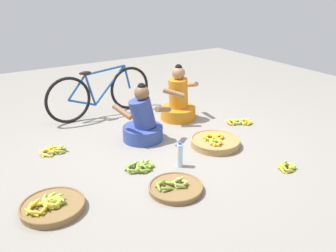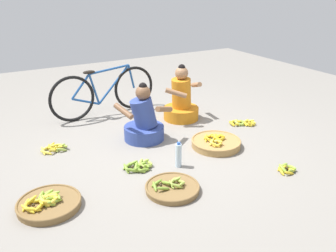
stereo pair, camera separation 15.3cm
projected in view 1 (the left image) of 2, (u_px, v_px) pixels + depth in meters
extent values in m
plane|color=gray|center=(160.00, 146.00, 4.44)|extent=(10.00, 10.00, 0.00)
cylinder|color=#334793|center=(143.00, 133.00, 4.60)|extent=(0.52, 0.52, 0.18)
cylinder|color=#334793|center=(142.00, 113.00, 4.49)|extent=(0.43, 0.39, 0.42)
sphere|color=brown|center=(142.00, 93.00, 4.39)|extent=(0.19, 0.19, 0.19)
sphere|color=black|center=(142.00, 87.00, 4.36)|extent=(0.10, 0.10, 0.10)
cylinder|color=brown|center=(122.00, 112.00, 4.33)|extent=(0.17, 0.31, 0.16)
cylinder|color=brown|center=(163.00, 109.00, 4.42)|extent=(0.31, 0.20, 0.16)
cylinder|color=orange|center=(178.00, 113.00, 5.29)|extent=(0.52, 0.52, 0.18)
cylinder|color=orange|center=(178.00, 93.00, 5.17)|extent=(0.40, 0.38, 0.45)
sphere|color=#9E704C|center=(178.00, 73.00, 5.05)|extent=(0.19, 0.19, 0.19)
sphere|color=black|center=(179.00, 68.00, 5.03)|extent=(0.10, 0.10, 0.10)
cylinder|color=#9E704C|center=(174.00, 93.00, 4.89)|extent=(0.30, 0.21, 0.16)
cylinder|color=#9E704C|center=(193.00, 84.00, 5.29)|extent=(0.14, 0.32, 0.16)
torus|color=black|center=(68.00, 100.00, 5.04)|extent=(0.69, 0.10, 0.68)
torus|color=black|center=(130.00, 88.00, 5.60)|extent=(0.69, 0.10, 0.68)
cylinder|color=#1E4C8C|center=(110.00, 85.00, 5.37)|extent=(0.55, 0.08, 0.55)
cylinder|color=#1E4C8C|center=(90.00, 90.00, 5.20)|extent=(0.15, 0.05, 0.49)
cylinder|color=#1E4C8C|center=(105.00, 70.00, 5.25)|extent=(0.65, 0.09, 0.08)
cylinder|color=#1E4C8C|center=(82.00, 103.00, 5.19)|extent=(0.42, 0.07, 0.18)
cylinder|color=#1E4C8C|center=(77.00, 88.00, 5.06)|extent=(0.32, 0.06, 0.35)
cylinder|color=#1E4C8C|center=(127.00, 77.00, 5.51)|extent=(0.11, 0.04, 0.38)
ellipsoid|color=black|center=(85.00, 73.00, 5.07)|extent=(0.18, 0.08, 0.05)
cylinder|color=#A87F47|center=(215.00, 143.00, 4.44)|extent=(0.61, 0.61, 0.08)
torus|color=#A87F47|center=(215.00, 140.00, 4.43)|extent=(0.62, 0.62, 0.02)
ellipsoid|color=gold|center=(221.00, 135.00, 4.48)|extent=(0.04, 0.12, 0.07)
ellipsoid|color=gold|center=(217.00, 135.00, 4.50)|extent=(0.12, 0.08, 0.06)
ellipsoid|color=gold|center=(214.00, 136.00, 4.47)|extent=(0.11, 0.10, 0.06)
ellipsoid|color=gold|center=(214.00, 137.00, 4.44)|extent=(0.05, 0.12, 0.08)
ellipsoid|color=gold|center=(218.00, 138.00, 4.41)|extent=(0.11, 0.10, 0.06)
ellipsoid|color=gold|center=(221.00, 138.00, 4.43)|extent=(0.12, 0.07, 0.05)
sphere|color=#382D19|center=(218.00, 136.00, 4.45)|extent=(0.03, 0.03, 0.03)
ellipsoid|color=gold|center=(216.00, 136.00, 4.45)|extent=(0.03, 0.15, 0.09)
ellipsoid|color=gold|center=(212.00, 136.00, 4.48)|extent=(0.13, 0.13, 0.06)
ellipsoid|color=gold|center=(207.00, 136.00, 4.47)|extent=(0.16, 0.04, 0.06)
ellipsoid|color=gold|center=(205.00, 137.00, 4.43)|extent=(0.12, 0.14, 0.07)
ellipsoid|color=gold|center=(208.00, 139.00, 4.37)|extent=(0.09, 0.15, 0.09)
ellipsoid|color=gold|center=(213.00, 140.00, 4.36)|extent=(0.16, 0.08, 0.08)
ellipsoid|color=gold|center=(217.00, 139.00, 4.40)|extent=(0.14, 0.12, 0.05)
sphere|color=#382D19|center=(211.00, 138.00, 4.42)|extent=(0.03, 0.03, 0.03)
ellipsoid|color=yellow|center=(219.00, 141.00, 4.32)|extent=(0.04, 0.12, 0.08)
ellipsoid|color=yellow|center=(216.00, 140.00, 4.34)|extent=(0.12, 0.10, 0.07)
ellipsoid|color=yellow|center=(211.00, 141.00, 4.31)|extent=(0.12, 0.10, 0.08)
ellipsoid|color=yellow|center=(212.00, 143.00, 4.26)|extent=(0.04, 0.13, 0.08)
ellipsoid|color=yellow|center=(215.00, 144.00, 4.24)|extent=(0.11, 0.11, 0.07)
ellipsoid|color=yellow|center=(220.00, 143.00, 4.27)|extent=(0.12, 0.10, 0.06)
sphere|color=#382D19|center=(216.00, 142.00, 4.29)|extent=(0.03, 0.03, 0.03)
cylinder|color=brown|center=(176.00, 188.00, 3.50)|extent=(0.53, 0.53, 0.05)
torus|color=brown|center=(176.00, 186.00, 3.49)|extent=(0.55, 0.55, 0.02)
ellipsoid|color=#9EB747|center=(184.00, 181.00, 3.54)|extent=(0.06, 0.13, 0.06)
ellipsoid|color=#9EB747|center=(179.00, 180.00, 3.55)|extent=(0.13, 0.07, 0.08)
ellipsoid|color=#9EB747|center=(175.00, 181.00, 3.53)|extent=(0.13, 0.08, 0.07)
ellipsoid|color=#9EB747|center=(175.00, 184.00, 3.48)|extent=(0.05, 0.13, 0.06)
ellipsoid|color=#9EB747|center=(181.00, 186.00, 3.45)|extent=(0.13, 0.09, 0.08)
ellipsoid|color=#9EB747|center=(185.00, 184.00, 3.48)|extent=(0.12, 0.11, 0.08)
sphere|color=#382D19|center=(180.00, 183.00, 3.50)|extent=(0.03, 0.03, 0.03)
ellipsoid|color=olive|center=(169.00, 183.00, 3.50)|extent=(0.07, 0.15, 0.08)
ellipsoid|color=olive|center=(160.00, 183.00, 3.50)|extent=(0.15, 0.06, 0.06)
ellipsoid|color=olive|center=(158.00, 187.00, 3.44)|extent=(0.07, 0.15, 0.07)
ellipsoid|color=olive|center=(167.00, 189.00, 3.40)|extent=(0.15, 0.05, 0.07)
sphere|color=#382D19|center=(164.00, 185.00, 3.46)|extent=(0.03, 0.03, 0.03)
cylinder|color=brown|center=(53.00, 207.00, 3.21)|extent=(0.57, 0.57, 0.06)
torus|color=brown|center=(52.00, 204.00, 3.19)|extent=(0.59, 0.59, 0.02)
ellipsoid|color=#8CAD38|center=(62.00, 199.00, 3.23)|extent=(0.04, 0.16, 0.07)
ellipsoid|color=#8CAD38|center=(56.00, 197.00, 3.25)|extent=(0.16, 0.10, 0.08)
ellipsoid|color=#8CAD38|center=(49.00, 198.00, 3.23)|extent=(0.16, 0.10, 0.08)
ellipsoid|color=#8CAD38|center=(47.00, 204.00, 3.15)|extent=(0.07, 0.16, 0.09)
ellipsoid|color=#8CAD38|center=(51.00, 206.00, 3.13)|extent=(0.15, 0.12, 0.06)
ellipsoid|color=#8CAD38|center=(59.00, 204.00, 3.15)|extent=(0.16, 0.09, 0.07)
sphere|color=#382D19|center=(54.00, 201.00, 3.19)|extent=(0.03, 0.03, 0.03)
ellipsoid|color=#8CAD38|center=(57.00, 198.00, 3.24)|extent=(0.04, 0.14, 0.07)
ellipsoid|color=#8CAD38|center=(50.00, 196.00, 3.26)|extent=(0.14, 0.07, 0.09)
ellipsoid|color=#8CAD38|center=(44.00, 199.00, 3.22)|extent=(0.11, 0.13, 0.08)
ellipsoid|color=#8CAD38|center=(46.00, 204.00, 3.16)|extent=(0.11, 0.13, 0.05)
ellipsoid|color=#8CAD38|center=(55.00, 201.00, 3.18)|extent=(0.13, 0.09, 0.09)
sphere|color=#382D19|center=(50.00, 200.00, 3.21)|extent=(0.03, 0.03, 0.03)
ellipsoid|color=yellow|center=(45.00, 205.00, 3.13)|extent=(0.03, 0.15, 0.08)
ellipsoid|color=yellow|center=(39.00, 204.00, 3.16)|extent=(0.15, 0.09, 0.06)
ellipsoid|color=yellow|center=(33.00, 204.00, 3.14)|extent=(0.16, 0.07, 0.09)
ellipsoid|color=yellow|center=(29.00, 208.00, 3.10)|extent=(0.11, 0.15, 0.07)
ellipsoid|color=yellow|center=(32.00, 212.00, 3.04)|extent=(0.12, 0.14, 0.08)
ellipsoid|color=yellow|center=(37.00, 213.00, 3.03)|extent=(0.16, 0.07, 0.08)
ellipsoid|color=yellow|center=(44.00, 209.00, 3.09)|extent=(0.13, 0.14, 0.06)
sphere|color=#382D19|center=(37.00, 208.00, 3.10)|extent=(0.03, 0.03, 0.03)
ellipsoid|color=yellow|center=(59.00, 200.00, 3.20)|extent=(0.04, 0.13, 0.08)
ellipsoid|color=yellow|center=(55.00, 198.00, 3.22)|extent=(0.13, 0.11, 0.08)
ellipsoid|color=yellow|center=(50.00, 200.00, 3.21)|extent=(0.14, 0.07, 0.06)
ellipsoid|color=yellow|center=(46.00, 203.00, 3.16)|extent=(0.07, 0.14, 0.08)
ellipsoid|color=yellow|center=(48.00, 205.00, 3.13)|extent=(0.11, 0.13, 0.08)
ellipsoid|color=yellow|center=(53.00, 205.00, 3.12)|extent=(0.13, 0.07, 0.09)
ellipsoid|color=yellow|center=(59.00, 203.00, 3.17)|extent=(0.12, 0.12, 0.07)
sphere|color=#382D19|center=(53.00, 202.00, 3.17)|extent=(0.04, 0.04, 0.04)
ellipsoid|color=#8CAD38|center=(291.00, 165.00, 3.94)|extent=(0.05, 0.15, 0.06)
ellipsoid|color=#8CAD38|center=(283.00, 164.00, 3.97)|extent=(0.15, 0.04, 0.06)
ellipsoid|color=#8CAD38|center=(283.00, 167.00, 3.88)|extent=(0.04, 0.14, 0.10)
ellipsoid|color=#8CAD38|center=(292.00, 168.00, 3.87)|extent=(0.15, 0.06, 0.07)
sphere|color=#382D19|center=(287.00, 166.00, 3.92)|extent=(0.04, 0.04, 0.04)
ellipsoid|color=gold|center=(290.00, 167.00, 3.90)|extent=(0.04, 0.13, 0.07)
ellipsoid|color=gold|center=(282.00, 166.00, 3.92)|extent=(0.13, 0.04, 0.06)
ellipsoid|color=gold|center=(281.00, 169.00, 3.86)|extent=(0.06, 0.14, 0.06)
ellipsoid|color=gold|center=(289.00, 171.00, 3.82)|extent=(0.14, 0.06, 0.07)
sphere|color=#382D19|center=(286.00, 168.00, 3.88)|extent=(0.03, 0.03, 0.03)
ellipsoid|color=#9EB747|center=(240.00, 121.00, 5.15)|extent=(0.05, 0.13, 0.08)
ellipsoid|color=#9EB747|center=(235.00, 120.00, 5.18)|extent=(0.13, 0.08, 0.06)
ellipsoid|color=#9EB747|center=(233.00, 121.00, 5.15)|extent=(0.13, 0.10, 0.08)
ellipsoid|color=#9EB747|center=(234.00, 122.00, 5.10)|extent=(0.05, 0.13, 0.08)
ellipsoid|color=#9EB747|center=(237.00, 123.00, 5.08)|extent=(0.13, 0.10, 0.06)
ellipsoid|color=#9EB747|center=(240.00, 122.00, 5.11)|extent=(0.13, 0.10, 0.06)
sphere|color=#382D19|center=(237.00, 122.00, 5.13)|extent=(0.03, 0.03, 0.03)
ellipsoid|color=gold|center=(234.00, 121.00, 5.15)|extent=(0.06, 0.14, 0.08)
ellipsoid|color=gold|center=(230.00, 121.00, 5.17)|extent=(0.14, 0.07, 0.07)
ellipsoid|color=gold|center=(229.00, 123.00, 5.09)|extent=(0.04, 0.13, 0.07)
ellipsoid|color=gold|center=(235.00, 123.00, 5.08)|extent=(0.14, 0.06, 0.06)
sphere|color=#382D19|center=(232.00, 122.00, 5.12)|extent=(0.03, 0.03, 0.03)
ellipsoid|color=yellow|center=(249.00, 121.00, 5.16)|extent=(0.04, 0.15, 0.06)
ellipsoid|color=yellow|center=(246.00, 120.00, 5.19)|extent=(0.13, 0.13, 0.07)
ellipsoid|color=yellow|center=(242.00, 120.00, 5.17)|extent=(0.15, 0.06, 0.07)
ellipsoid|color=yellow|center=(242.00, 122.00, 5.12)|extent=(0.08, 0.15, 0.07)
ellipsoid|color=yellow|center=(244.00, 123.00, 5.08)|extent=(0.10, 0.15, 0.06)
ellipsoid|color=yellow|center=(248.00, 123.00, 5.07)|extent=(0.15, 0.06, 0.09)
ellipsoid|color=yellow|center=(250.00, 123.00, 5.10)|extent=(0.15, 0.09, 0.06)
sphere|color=#382D19|center=(246.00, 122.00, 5.13)|extent=(0.03, 0.03, 0.03)
ellipsoid|color=olive|center=(148.00, 166.00, 3.90)|extent=(0.04, 0.14, 0.08)
ellipsoid|color=olive|center=(142.00, 165.00, 3.93)|extent=(0.15, 0.08, 0.08)
ellipsoid|color=olive|center=(138.00, 167.00, 3.88)|extent=(0.11, 0.13, 0.09)
ellipsoid|color=olive|center=(141.00, 171.00, 3.82)|extent=(0.13, 0.13, 0.07)
ellipsoid|color=olive|center=(146.00, 170.00, 3.83)|extent=(0.14, 0.05, 0.06)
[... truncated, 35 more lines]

